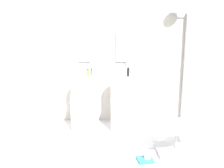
{
  "coord_description": "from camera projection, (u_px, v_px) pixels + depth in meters",
  "views": [
    {
      "loc": [
        0.1,
        -2.9,
        1.7
      ],
      "look_at": [
        0.15,
        0.55,
        0.95
      ],
      "focal_mm": 38.75,
      "sensor_mm": 36.0,
      "label": 1
    }
  ],
  "objects": [
    {
      "name": "coffee_mug",
      "position": [
        147.0,
        157.0,
        3.24
      ],
      "size": [
        0.09,
        0.09,
        0.1
      ],
      "primitive_type": "cylinder",
      "color": "white",
      "rests_on": "area_rug"
    },
    {
      "name": "ground_plane",
      "position": [
        101.0,
        164.0,
        3.2
      ],
      "size": [
        4.8,
        3.6,
        0.04
      ],
      "primitive_type": "cube",
      "color": "silver"
    },
    {
      "name": "soap_bottle_amber",
      "position": [
        88.0,
        73.0,
        4.11
      ],
      "size": [
        0.05,
        0.05,
        0.14
      ],
      "color": "#C68C38",
      "rests_on": "pedestal_sink_left"
    },
    {
      "name": "rear_partition",
      "position": [
        103.0,
        53.0,
        4.53
      ],
      "size": [
        4.8,
        0.1,
        2.6
      ],
      "primitive_type": "cube",
      "color": "beige",
      "rests_on": "ground_plane"
    },
    {
      "name": "vanity_mirror_right",
      "position": [
        121.0,
        46.0,
        4.44
      ],
      "size": [
        0.22,
        0.03,
        0.57
      ],
      "primitive_type": "cube",
      "color": "#8C9EA8"
    },
    {
      "name": "soap_bottle_clear",
      "position": [
        125.0,
        70.0,
        4.26
      ],
      "size": [
        0.05,
        0.05,
        0.19
      ],
      "color": "silver",
      "rests_on": "pedestal_sink_right"
    },
    {
      "name": "pedestal_sink_left",
      "position": [
        84.0,
        103.0,
        4.25
      ],
      "size": [
        0.4,
        0.4,
        1.05
      ],
      "color": "white",
      "rests_on": "ground_plane"
    },
    {
      "name": "soap_bottle_blue",
      "position": [
        92.0,
        72.0,
        4.16
      ],
      "size": [
        0.04,
        0.04,
        0.13
      ],
      "color": "#4C72B7",
      "rests_on": "pedestal_sink_left"
    },
    {
      "name": "magazine_teal",
      "position": [
        145.0,
        160.0,
        3.23
      ],
      "size": [
        0.24,
        0.22,
        0.03
      ],
      "primitive_type": "cube",
      "rotation": [
        0.0,
        0.0,
        0.16
      ],
      "color": "teal",
      "rests_on": "area_rug"
    },
    {
      "name": "soap_bottle_black",
      "position": [
        128.0,
        72.0,
        4.12
      ],
      "size": [
        0.05,
        0.05,
        0.16
      ],
      "color": "black",
      "rests_on": "pedestal_sink_right"
    },
    {
      "name": "area_rug",
      "position": [
        143.0,
        161.0,
        3.24
      ],
      "size": [
        1.03,
        0.71,
        0.01
      ],
      "primitive_type": "cube",
      "color": "#B2B2B7",
      "rests_on": "ground_plane"
    },
    {
      "name": "lounge_chair",
      "position": [
        177.0,
        129.0,
        3.41
      ],
      "size": [
        1.08,
        1.08,
        0.65
      ],
      "color": "#B7BABF",
      "rests_on": "ground_plane"
    },
    {
      "name": "vanity_mirror_left",
      "position": [
        85.0,
        46.0,
        4.43
      ],
      "size": [
        0.22,
        0.03,
        0.57
      ],
      "primitive_type": "cube",
      "color": "#8C9EA8"
    },
    {
      "name": "pedestal_sink_right",
      "position": [
        122.0,
        102.0,
        4.26
      ],
      "size": [
        0.4,
        0.4,
        1.05
      ],
      "color": "white",
      "rests_on": "ground_plane"
    },
    {
      "name": "shower_column",
      "position": [
        187.0,
        66.0,
        4.48
      ],
      "size": [
        0.49,
        0.24,
        2.05
      ],
      "color": "#B7BABF",
      "rests_on": "ground_plane"
    }
  ]
}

